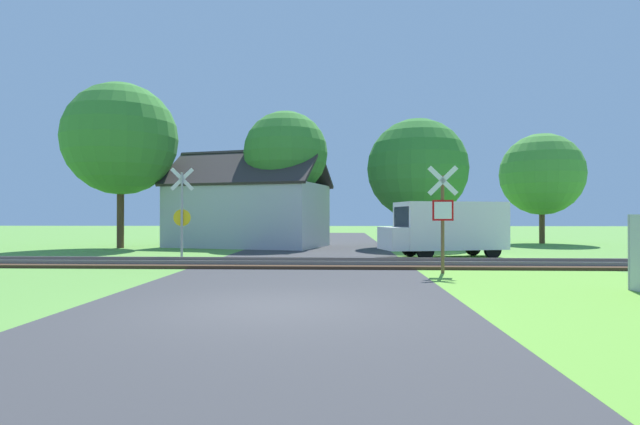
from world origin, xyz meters
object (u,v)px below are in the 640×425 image
Objects in this scene: tree_right at (417,169)px; stop_sign_near at (443,213)px; tree_far at (542,174)px; crossing_sign_far at (182,210)px; mail_truck at (446,227)px; house at (248,213)px; tree_center at (286,154)px; tree_left at (121,139)px.

stop_sign_near is at bearing -95.31° from tree_right.
crossing_sign_far is at bearing -145.33° from tree_far.
mail_truck is (0.13, -6.82, -3.00)m from tree_right.
mail_truck is at bearing -0.81° from crossing_sign_far.
house is at bearing -167.41° from tree_far.
tree_center reaches higher than house.
mail_truck is (1.30, 5.79, -0.52)m from stop_sign_near.
tree_left reaches higher than crossing_sign_far.
stop_sign_near is 0.89× the size of crossing_sign_far.
house is 11.74m from mail_truck.
tree_center is at bearing -179.71° from tree_right.
tree_far is (18.37, 12.70, 2.35)m from crossing_sign_far.
mail_truck is at bearing -42.91° from tree_center.
tree_left is at bearing 117.34° from crossing_sign_far.
tree_center reaches higher than tree_far.
stop_sign_near is 0.42× the size of tree_center.
tree_center is (2.10, -0.21, 3.23)m from house.
tree_left is 17.34m from mail_truck.
tree_center is 1.09× the size of tree_far.
house is 3.86m from tree_center.
crossing_sign_far is at bearing -139.62° from tree_right.
house is (0.86, 8.79, -0.04)m from crossing_sign_far.
tree_left reaches higher than house.
tree_right reaches higher than mail_truck.
house is 9.57m from tree_right.
tree_far is at bearing 23.92° from crossing_sign_far.
house is at bearing 174.27° from tree_center.
house is 1.35× the size of tree_right.
tree_far reaches higher than mail_truck.
tree_far is (8.24, 4.09, 0.03)m from tree_right.
crossing_sign_far is 13.50m from tree_right.
tree_right is 15.88m from tree_left.
tree_right reaches higher than stop_sign_near.
tree_far is at bearing 13.03° from tree_left.
tree_right is 1.03× the size of tree_far.
crossing_sign_far is 0.67× the size of mail_truck.
tree_left reaches higher than tree_far.
tree_left is at bearing -174.70° from tree_right.
stop_sign_near is 0.60× the size of mail_truck.
stop_sign_near is 9.81m from crossing_sign_far.
tree_center is 15.97m from tree_far.
tree_center reaches higher than mail_truck.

